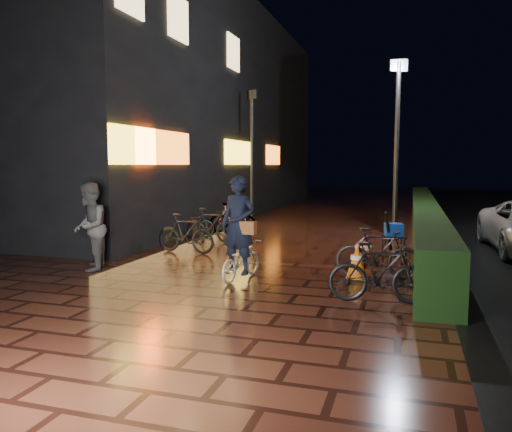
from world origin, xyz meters
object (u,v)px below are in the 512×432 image
(bystander_person, at_px, (89,227))
(traffic_barrier, at_px, (362,256))
(cyclist, at_px, (239,242))
(cart_assembly, at_px, (393,231))

(bystander_person, distance_m, traffic_barrier, 5.54)
(cyclist, bearing_deg, cart_assembly, 54.99)
(traffic_barrier, bearing_deg, cart_assembly, 77.27)
(bystander_person, xyz_separation_m, traffic_barrier, (5.29, 1.54, -0.58))
(cyclist, height_order, cart_assembly, cyclist)
(cyclist, bearing_deg, bystander_person, -178.17)
(cyclist, bearing_deg, traffic_barrier, 34.26)
(traffic_barrier, distance_m, cart_assembly, 2.39)
(traffic_barrier, bearing_deg, bystander_person, -163.80)
(bystander_person, relative_size, cart_assembly, 1.71)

